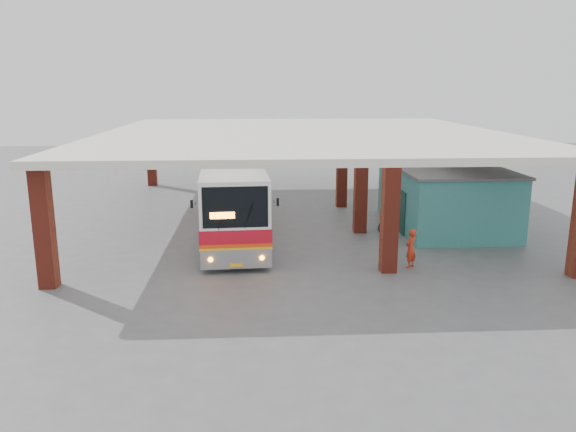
{
  "coord_description": "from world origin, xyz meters",
  "views": [
    {
      "loc": [
        -2.08,
        -23.48,
        7.05
      ],
      "look_at": [
        -0.7,
        0.0,
        1.56
      ],
      "focal_mm": 35.0,
      "sensor_mm": 36.0,
      "label": 1
    }
  ],
  "objects_px": {
    "motorcycle": "(395,222)",
    "red_chair": "(386,211)",
    "pedestrian": "(411,249)",
    "coach_bus": "(233,194)"
  },
  "relations": [
    {
      "from": "pedestrian",
      "to": "red_chair",
      "type": "xyz_separation_m",
      "value": [
        1.04,
        8.66,
        -0.43
      ]
    },
    {
      "from": "coach_bus",
      "to": "motorcycle",
      "type": "distance_m",
      "value": 8.06
    },
    {
      "from": "coach_bus",
      "to": "red_chair",
      "type": "distance_m",
      "value": 8.78
    },
    {
      "from": "coach_bus",
      "to": "pedestrian",
      "type": "distance_m",
      "value": 9.46
    },
    {
      "from": "motorcycle",
      "to": "red_chair",
      "type": "xyz_separation_m",
      "value": [
        0.33,
        3.3,
        -0.16
      ]
    },
    {
      "from": "coach_bus",
      "to": "pedestrian",
      "type": "xyz_separation_m",
      "value": [
        7.2,
        -6.03,
        -1.12
      ]
    },
    {
      "from": "coach_bus",
      "to": "pedestrian",
      "type": "height_order",
      "value": "coach_bus"
    },
    {
      "from": "pedestrian",
      "to": "motorcycle",
      "type": "bearing_deg",
      "value": -142.21
    },
    {
      "from": "coach_bus",
      "to": "red_chair",
      "type": "height_order",
      "value": "coach_bus"
    },
    {
      "from": "motorcycle",
      "to": "red_chair",
      "type": "relative_size",
      "value": 2.58
    }
  ]
}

